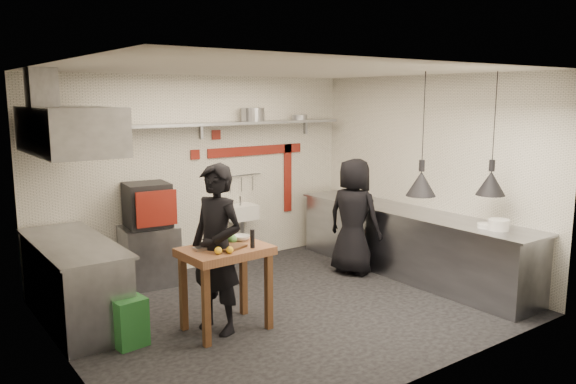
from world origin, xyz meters
TOP-DOWN VIEW (x-y plane):
  - floor at (0.00, 0.00)m, footprint 5.00×5.00m
  - ceiling at (0.00, 0.00)m, footprint 5.00×5.00m
  - wall_back at (0.00, 2.10)m, footprint 5.00×0.04m
  - wall_front at (0.00, -2.10)m, footprint 5.00×0.04m
  - wall_left at (-2.50, 0.00)m, footprint 0.04×4.20m
  - wall_right at (2.50, 0.00)m, footprint 0.04×4.20m
  - red_band_horiz at (0.95, 2.08)m, footprint 1.70×0.02m
  - red_band_vert at (1.55, 2.08)m, footprint 0.14×0.02m
  - red_tile_a at (0.25, 2.08)m, footprint 0.14×0.02m
  - red_tile_b at (-0.10, 2.08)m, footprint 0.14×0.02m
  - back_shelf at (0.00, 1.92)m, footprint 4.60×0.34m
  - shelf_bracket_left at (-1.90, 2.07)m, footprint 0.04×0.06m
  - shelf_bracket_mid at (0.00, 2.07)m, footprint 0.04×0.06m
  - shelf_bracket_right at (1.90, 2.07)m, footprint 0.04×0.06m
  - pan_far_left at (-1.49, 1.92)m, footprint 0.34×0.34m
  - pan_mid_left at (-1.26, 1.92)m, footprint 0.31×0.31m
  - stock_pot at (0.79, 1.92)m, footprint 0.46×0.46m
  - pan_right at (1.66, 1.92)m, footprint 0.27×0.27m
  - oven_stand at (-0.97, 1.79)m, footprint 0.77×0.71m
  - combi_oven at (-0.97, 1.80)m, footprint 0.61×0.57m
  - oven_door at (-0.97, 1.48)m, footprint 0.53×0.09m
  - oven_glass at (-0.95, 1.51)m, footprint 0.36×0.05m
  - hand_sink at (0.55, 1.92)m, footprint 0.46×0.34m
  - sink_tap at (0.55, 1.92)m, footprint 0.03×0.03m
  - sink_drain at (0.55, 1.88)m, footprint 0.06×0.06m
  - utensil_rail at (0.55, 2.06)m, footprint 0.90×0.02m
  - counter_right at (2.15, 0.00)m, footprint 0.70×3.80m
  - counter_right_top at (2.15, 0.00)m, footprint 0.76×3.90m
  - plate_stack at (2.12, -1.41)m, footprint 0.31×0.31m
  - small_bowl_right at (2.10, -1.24)m, footprint 0.19×0.19m
  - counter_left at (-2.15, 1.05)m, footprint 0.70×1.90m
  - counter_left_top at (-2.15, 1.05)m, footprint 0.76×2.00m
  - extractor_hood at (-2.10, 1.05)m, footprint 0.78×1.60m
  - hood_duct at (-2.35, 1.05)m, footprint 0.28×0.28m
  - green_bin at (-1.89, 0.12)m, footprint 0.35×0.35m
  - prep_table at (-0.89, -0.13)m, footprint 0.95×0.68m
  - cutting_board at (-0.86, -0.19)m, footprint 0.36×0.31m
  - pepper_mill at (-0.66, -0.32)m, footprint 0.05×0.05m
  - lemon_a at (-1.08, -0.32)m, footprint 0.09×0.09m
  - lemon_b at (-0.97, -0.36)m, footprint 0.09×0.09m
  - veg_ball at (-0.75, -0.04)m, footprint 0.13×0.13m
  - steel_tray at (-1.13, -0.06)m, footprint 0.17×0.12m
  - bowl at (-0.59, 0.02)m, footprint 0.21×0.21m
  - heat_lamp_near at (1.56, -0.68)m, footprint 0.41×0.41m
  - heat_lamp_far at (2.18, -1.23)m, footprint 0.46×0.46m
  - chef_left at (-0.98, -0.10)m, footprint 0.62×0.76m
  - chef_right at (1.57, 0.53)m, footprint 0.74×0.93m

SIDE VIEW (x-z plane):
  - floor at x=0.00m, z-range 0.00..0.00m
  - green_bin at x=-1.89m, z-range 0.00..0.50m
  - sink_drain at x=0.55m, z-range 0.01..0.67m
  - oven_stand at x=-0.97m, z-range 0.00..0.80m
  - counter_right at x=2.15m, z-range 0.00..0.90m
  - counter_left at x=-2.15m, z-range 0.00..0.90m
  - prep_table at x=-0.89m, z-range 0.00..0.92m
  - hand_sink at x=0.55m, z-range 0.67..0.89m
  - chef_right at x=1.57m, z-range 0.00..1.65m
  - chef_left at x=-0.98m, z-range 0.00..1.82m
  - counter_right_top at x=2.15m, z-range 0.90..0.93m
  - counter_left_top at x=-2.15m, z-range 0.90..0.93m
  - cutting_board at x=-0.86m, z-range 0.92..0.94m
  - steel_tray at x=-1.13m, z-range 0.92..0.95m
  - bowl at x=-0.59m, z-range 0.92..0.98m
  - small_bowl_right at x=2.10m, z-range 0.93..0.98m
  - lemon_b at x=-0.97m, z-range 0.92..0.99m
  - sink_tap at x=0.55m, z-range 0.89..1.03m
  - lemon_a at x=-1.08m, z-range 0.92..1.00m
  - veg_ball at x=-0.75m, z-range 0.92..1.02m
  - plate_stack at x=2.12m, z-range 0.93..1.06m
  - pepper_mill at x=-0.66m, z-range 0.92..1.12m
  - combi_oven at x=-0.97m, z-range 0.80..1.38m
  - oven_door at x=-0.97m, z-range 0.86..1.32m
  - oven_glass at x=-0.95m, z-range 0.92..1.26m
  - red_band_vert at x=1.55m, z-range 0.65..1.75m
  - utensil_rail at x=0.55m, z-range 1.31..1.33m
  - wall_back at x=0.00m, z-range 0.00..2.80m
  - wall_front at x=0.00m, z-range 0.00..2.80m
  - wall_left at x=-2.50m, z-range 0.00..2.80m
  - wall_right at x=2.50m, z-range 0.00..2.80m
  - red_band_horiz at x=0.95m, z-range 1.61..1.75m
  - red_tile_b at x=-0.10m, z-range 1.61..1.75m
  - red_tile_a at x=0.25m, z-range 1.88..2.02m
  - shelf_bracket_left at x=-1.90m, z-range 1.90..2.14m
  - shelf_bracket_mid at x=0.00m, z-range 1.90..2.14m
  - shelf_bracket_right at x=1.90m, z-range 1.90..2.14m
  - heat_lamp_near at x=1.56m, z-range 1.30..2.80m
  - heat_lamp_far at x=2.18m, z-range 1.32..2.80m
  - back_shelf at x=0.00m, z-range 2.10..2.14m
  - extractor_hood at x=-2.10m, z-range 1.90..2.40m
  - pan_mid_left at x=-1.26m, z-range 2.14..2.21m
  - pan_right at x=1.66m, z-range 2.14..2.22m
  - pan_far_left at x=-1.49m, z-range 2.14..2.23m
  - stock_pot at x=0.79m, z-range 2.14..2.34m
  - hood_duct at x=-2.35m, z-range 2.30..2.80m
  - ceiling at x=0.00m, z-range 2.80..2.80m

